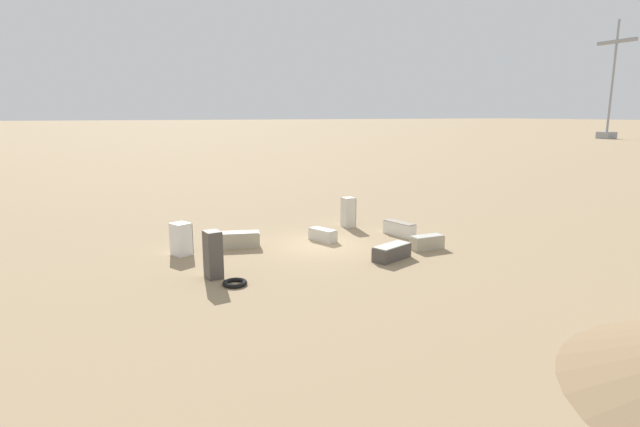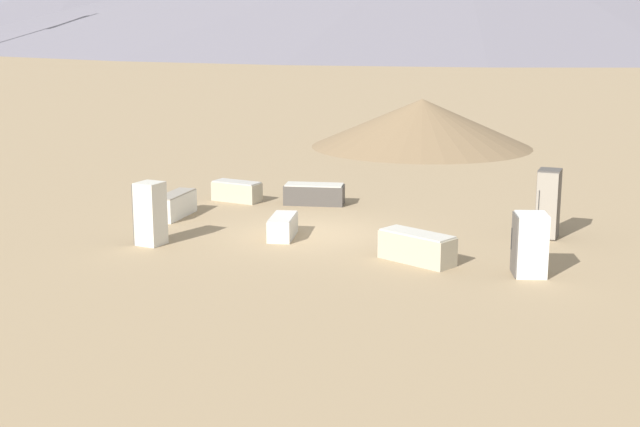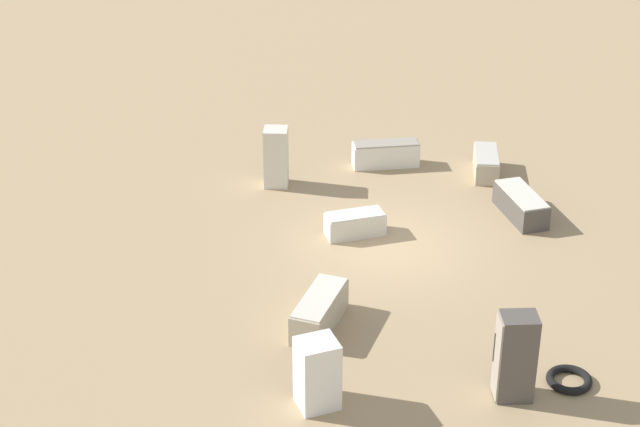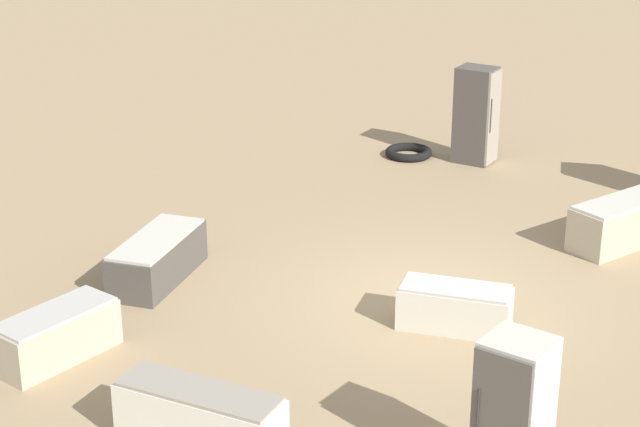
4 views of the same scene
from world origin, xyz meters
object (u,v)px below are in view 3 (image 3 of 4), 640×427
discarded_fridge_7 (521,205)px  scrap_tire (569,380)px  discarded_fridge_1 (319,311)px  discarded_fridge_5 (355,224)px  discarded_fridge_2 (386,154)px  discarded_fridge_6 (317,373)px  discarded_fridge_3 (486,163)px  discarded_fridge_4 (515,357)px  discarded_fridge_0 (276,157)px

discarded_fridge_7 → scrap_tire: (-0.42, 7.08, -0.25)m
discarded_fridge_1 → discarded_fridge_7: discarded_fridge_1 is taller
discarded_fridge_1 → discarded_fridge_7: size_ratio=1.00×
discarded_fridge_5 → discarded_fridge_7: 4.41m
discarded_fridge_2 → scrap_tire: bearing=9.5°
discarded_fridge_5 → discarded_fridge_6: 6.83m
discarded_fridge_1 → discarded_fridge_5: bearing=97.6°
discarded_fridge_3 → discarded_fridge_4: 10.04m
discarded_fridge_4 → discarded_fridge_5: bearing=21.3°
discarded_fridge_0 → discarded_fridge_1: size_ratio=0.82×
discarded_fridge_2 → discarded_fridge_5: discarded_fridge_2 is taller
discarded_fridge_1 → discarded_fridge_5: discarded_fridge_1 is taller
discarded_fridge_0 → discarded_fridge_7: (-6.48, 1.27, -0.50)m
discarded_fridge_4 → discarded_fridge_3: bearing=-7.4°
discarded_fridge_5 → discarded_fridge_7: discarded_fridge_7 is taller
discarded_fridge_3 → discarded_fridge_6: 11.26m
discarded_fridge_5 → scrap_tire: bearing=-162.4°
discarded_fridge_1 → discarded_fridge_0: bearing=119.5°
discarded_fridge_0 → discarded_fridge_7: bearing=-13.5°
discarded_fridge_1 → discarded_fridge_2: size_ratio=1.04×
discarded_fridge_3 → discarded_fridge_6: discarded_fridge_6 is taller
discarded_fridge_2 → discarded_fridge_5: (0.63, 4.10, -0.06)m
discarded_fridge_2 → discarded_fridge_4: discarded_fridge_4 is taller
discarded_fridge_3 → discarded_fridge_6: (3.76, 10.60, 0.41)m
discarded_fridge_0 → discarded_fridge_5: size_ratio=1.04×
discarded_fridge_7 → discarded_fridge_6: bearing=-139.6°
discarded_fridge_1 → discarded_fridge_5: (-0.53, -4.12, -0.07)m
discarded_fridge_5 → scrap_tire: size_ratio=1.73×
discarded_fridge_2 → discarded_fridge_7: (-3.56, 2.74, -0.03)m
discarded_fridge_7 → discarded_fridge_5: bearing=177.4°
discarded_fridge_0 → discarded_fridge_6: discarded_fridge_0 is taller
discarded_fridge_4 → discarded_fridge_2: bearing=7.7°
discarded_fridge_3 → scrap_tire: (-1.19, 9.51, -0.24)m
discarded_fridge_1 → discarded_fridge_3: size_ratio=1.28×
discarded_fridge_1 → discarded_fridge_6: discarded_fridge_6 is taller
discarded_fridge_6 → scrap_tire: bearing=-13.4°
discarded_fridge_0 → discarded_fridge_5: bearing=-51.4°
discarded_fridge_2 → discarded_fridge_6: 10.96m
discarded_fridge_1 → discarded_fridge_2: 8.30m
discarded_fridge_6 → discarded_fridge_5: bearing=61.3°
discarded_fridge_3 → discarded_fridge_6: size_ratio=1.08×
discarded_fridge_6 → scrap_tire: discarded_fridge_6 is taller
discarded_fridge_6 → discarded_fridge_0: bearing=75.8°
discarded_fridge_5 → scrap_tire: (-4.61, 5.72, -0.22)m
discarded_fridge_0 → discarded_fridge_3: (-5.71, -1.16, -0.50)m
discarded_fridge_3 → discarded_fridge_0: bearing=-168.9°
discarded_fridge_7 → discarded_fridge_2: bearing=121.8°
discarded_fridge_0 → discarded_fridge_1: discarded_fridge_0 is taller
discarded_fridge_0 → scrap_tire: bearing=-52.8°
discarded_fridge_7 → discarded_fridge_1: bearing=-151.4°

